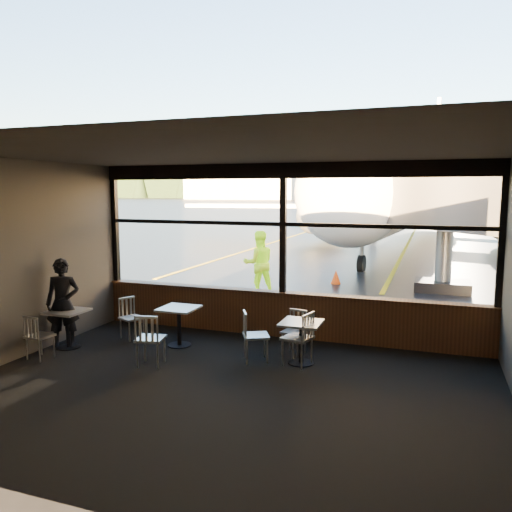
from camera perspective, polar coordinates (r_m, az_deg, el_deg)
The scene contains 31 objects.
ground_plane at distance 129.58m, azimuth 18.44°, elevation 5.65°, with size 520.00×520.00×0.00m, color black.
carpet_floor at distance 7.68m, azimuth -3.61°, elevation -15.08°, with size 8.00×6.00×0.01m, color black.
ceiling at distance 7.12m, azimuth -3.84°, elevation 11.85°, with size 8.00×6.00×0.04m, color #38332D.
wall_left at distance 9.51m, azimuth -26.45°, elevation -0.61°, with size 0.04×6.00×3.50m, color #48423A.
wall_back at distance 4.66m, azimuth -18.60°, elevation -7.80°, with size 8.00×0.04×3.50m, color #48423A.
window_sill at distance 10.23m, azimuth 3.04°, elevation -6.74°, with size 8.00×0.28×0.90m, color #502D18.
window_header at distance 9.94m, azimuth 3.16°, elevation 9.70°, with size 8.00×0.18×0.30m, color black.
mullion_left at distance 11.70m, azimuth -15.80°, elevation 3.45°, with size 0.12×0.12×2.60m, color black.
mullion_centre at distance 9.96m, azimuth 3.11°, elevation 3.08°, with size 0.12×0.12×2.60m, color black.
mullion_right at distance 9.62m, azimuth 26.32°, elevation 2.18°, with size 0.12×0.12×2.60m, color black.
window_transom at distance 9.95m, azimuth 3.12°, elevation 3.65°, with size 8.00×0.10×0.08m, color black.
airliner at distance 30.40m, azimuth 17.35°, elevation 11.54°, with size 29.14×34.97×10.69m, color white, non-canonical shape.
jet_bridge at distance 15.05m, azimuth 22.67°, elevation 5.17°, with size 9.44×11.54×5.03m, color #2A2A2D, non-canonical shape.
cafe_table_near at distance 8.70m, azimuth 5.17°, elevation -9.86°, with size 0.67×0.67×0.74m, color #9F9B92, non-canonical shape.
cafe_table_mid at distance 9.74m, azimuth -8.77°, elevation -7.99°, with size 0.69×0.69×0.76m, color #A8A29A, non-canonical shape.
cafe_table_left at distance 10.15m, azimuth -20.70°, elevation -7.83°, with size 0.66×0.66×0.73m, color #9C968F, non-canonical shape.
chair_near_e at distance 8.59m, azimuth 4.75°, elevation -9.37°, with size 0.51×0.51×0.94m, color #B7B3A6, non-canonical shape.
chair_near_w at distance 8.77m, azimuth -0.00°, elevation -9.16°, with size 0.49×0.49×0.90m, color beige, non-canonical shape.
chair_near_n at distance 9.19m, azimuth 4.34°, elevation -8.70°, with size 0.44×0.44×0.81m, color beige, non-canonical shape.
chair_mid_s at distance 8.74m, azimuth -11.93°, elevation -9.28°, with size 0.50×0.50×0.92m, color beige, non-canonical shape.
chair_mid_w at distance 10.38m, azimuth -14.00°, elevation -6.93°, with size 0.46×0.46×0.84m, color beige, non-canonical shape.
chair_left_s at distance 9.68m, azimuth -23.47°, elevation -8.44°, with size 0.44×0.44×0.81m, color #B3ADA2, non-canonical shape.
passenger at distance 10.11m, azimuth -21.20°, elevation -5.07°, with size 0.62×0.41×1.70m, color black.
ground_crew at distance 14.16m, azimuth 0.33°, elevation -0.84°, with size 0.90×0.70×1.85m, color #BFF219.
cone_nose at distance 16.24m, azimuth 9.11°, elevation -2.38°, with size 0.32×0.32×0.45m, color #F64807.
hangar_left at distance 203.04m, azimuth -1.43°, elevation 8.05°, with size 45.00×18.00×11.00m, color silver, non-canonical shape.
hangar_mid at distance 194.55m, azimuth 18.94°, elevation 7.54°, with size 38.00×15.00×10.00m, color silver, non-canonical shape.
fuel_tank_a at distance 194.31m, azimuth 9.96°, elevation 7.24°, with size 8.00×8.00×6.00m, color silver.
fuel_tank_b at distance 192.87m, azimuth 12.91°, elevation 7.16°, with size 8.00×8.00×6.00m, color silver.
fuel_tank_c at distance 191.95m, azimuth 15.89°, elevation 7.07°, with size 8.00×8.00×6.00m, color silver.
treeline at distance 219.56m, azimuth 19.04°, elevation 7.73°, with size 360.00×3.00×12.00m, color black.
Camera 1 is at (2.82, -9.52, 2.94)m, focal length 35.00 mm.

